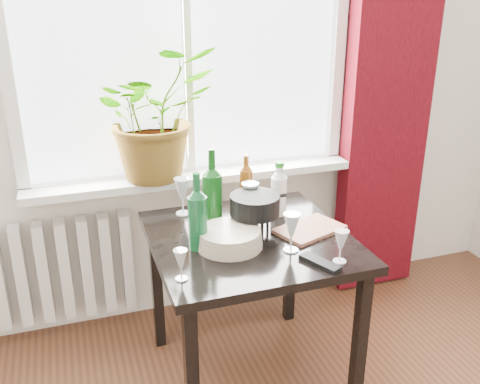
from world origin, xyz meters
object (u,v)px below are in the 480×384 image
object	(u,v)px
wineglass_front_left	(181,265)
fondue_pot	(255,213)
cleaning_bottle	(279,189)
wineglass_back_left	(182,196)
bottle_amber	(246,180)
tv_remote	(320,263)
potted_plant	(154,113)
wine_bottle_left	(197,211)
wineglass_back_center	(250,202)
wineglass_far_right	(341,246)
wineglass_front_right	(291,232)
radiator	(54,271)
wine_bottle_right	(212,188)
table	(250,255)
plate_stack	(230,238)
cutting_board	(309,229)

from	to	relation	value
wineglass_front_left	fondue_pot	distance (m)	0.51
cleaning_bottle	wineglass_back_left	bearing A→B (deg)	160.93
bottle_amber	tv_remote	world-z (taller)	bottle_amber
potted_plant	wine_bottle_left	distance (m)	0.69
potted_plant	tv_remote	size ratio (longest dim) A/B	3.69
wine_bottle_left	cleaning_bottle	distance (m)	0.50
wineglass_back_center	wineglass_far_right	bearing A→B (deg)	-67.12
wineglass_front_right	wineglass_back_center	size ratio (longest dim) A/B	0.89
bottle_amber	wineglass_front_right	size ratio (longest dim) A/B	1.53
radiator	wine_bottle_right	world-z (taller)	wine_bottle_right
table	fondue_pot	distance (m)	0.19
tv_remote	radiator	bearing A→B (deg)	113.12
wine_bottle_left	fondue_pot	world-z (taller)	wine_bottle_left
wine_bottle_left	cleaning_bottle	world-z (taller)	wine_bottle_left
wineglass_front_right	wineglass_back_left	bearing A→B (deg)	123.37
potted_plant	wineglass_front_left	xyz separation A→B (m)	(-0.08, -0.86, -0.37)
radiator	wineglass_front_right	size ratio (longest dim) A/B	4.71
potted_plant	radiator	bearing A→B (deg)	177.04
wineglass_front_left	wineglass_back_center	bearing A→B (deg)	44.64
wine_bottle_right	bottle_amber	world-z (taller)	wine_bottle_right
cleaning_bottle	tv_remote	distance (m)	0.52
wineglass_far_right	wineglass_front_right	bearing A→B (deg)	133.97
wineglass_far_right	bottle_amber	bearing A→B (deg)	102.92
wineglass_front_left	tv_remote	bearing A→B (deg)	-6.94
wine_bottle_right	wineglass_back_center	bearing A→B (deg)	3.99
bottle_amber	wineglass_back_left	xyz separation A→B (m)	(-0.33, -0.02, -0.04)
wine_bottle_right	plate_stack	distance (m)	0.25
fondue_pot	tv_remote	world-z (taller)	fondue_pot
potted_plant	tv_remote	xyz separation A→B (m)	(0.46, -0.93, -0.43)
fondue_pot	wine_bottle_left	bearing A→B (deg)	174.33
plate_stack	wineglass_front_right	bearing A→B (deg)	-27.41
wineglass_far_right	wine_bottle_left	bearing A→B (deg)	149.45
wineglass_back_left	plate_stack	distance (m)	0.41
potted_plant	cutting_board	xyz separation A→B (m)	(0.56, -0.63, -0.43)
radiator	cleaning_bottle	size ratio (longest dim) A/B	3.06
potted_plant	bottle_amber	bearing A→B (deg)	-32.61
wineglass_front_right	fondue_pot	world-z (taller)	fondue_pot
fondue_pot	tv_remote	distance (m)	0.40
wineglass_back_left	wineglass_front_left	xyz separation A→B (m)	(-0.14, -0.59, -0.03)
cleaning_bottle	wineglass_back_center	xyz separation A→B (m)	(-0.15, -0.03, -0.03)
radiator	potted_plant	bearing A→B (deg)	-2.96
wine_bottle_right	wineglass_back_center	world-z (taller)	wine_bottle_right
cutting_board	wineglass_back_center	bearing A→B (deg)	139.01
wine_bottle_right	wineglass_back_left	xyz separation A→B (m)	(-0.09, 0.19, -0.10)
radiator	wineglass_far_right	size ratio (longest dim) A/B	5.70
wineglass_front_right	plate_stack	xyz separation A→B (m)	(-0.23, 0.12, -0.05)
wineglass_back_center	wineglass_front_left	world-z (taller)	wineglass_back_center
wine_bottle_right	bottle_amber	size ratio (longest dim) A/B	1.45
wineglass_far_right	fondue_pot	bearing A→B (deg)	120.64
wineglass_far_right	plate_stack	size ratio (longest dim) A/B	0.50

